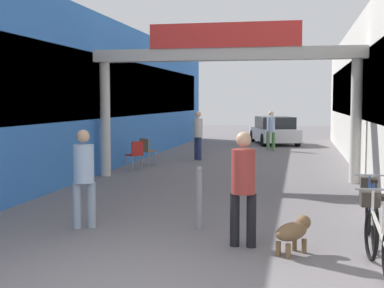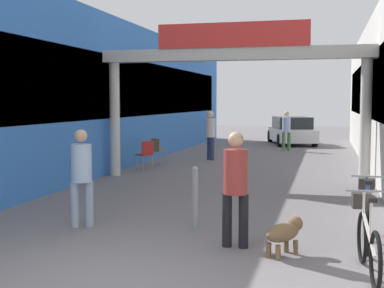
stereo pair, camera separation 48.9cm
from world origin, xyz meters
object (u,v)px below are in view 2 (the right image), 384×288
(cafe_chair_red_nearer, at_px, (146,152))
(cafe_chair_wood_farther, at_px, (158,149))
(pedestrian_companion, at_px, (81,172))
(pedestrian_with_dog, at_px, (236,182))
(parked_car_white, at_px, (291,131))
(bicycle_silver_nearest, at_px, (367,238))
(bicycle_blue_second, at_px, (367,215))
(bollard_post_metal, at_px, (195,197))
(pedestrian_elderly_walking, at_px, (286,128))
(dog_on_leash, at_px, (285,232))
(pedestrian_carrying_crate, at_px, (211,132))

(cafe_chair_red_nearer, distance_m, cafe_chair_wood_farther, 1.23)
(pedestrian_companion, bearing_deg, pedestrian_with_dog, -12.90)
(cafe_chair_red_nearer, height_order, cafe_chair_wood_farther, same)
(parked_car_white, bearing_deg, bicycle_silver_nearest, -83.68)
(cafe_chair_wood_farther, xyz_separation_m, parked_car_white, (3.64, 9.73, 0.10))
(pedestrian_companion, xyz_separation_m, bicycle_blue_second, (4.52, 0.03, -0.49))
(pedestrian_with_dog, bearing_deg, bollard_post_metal, 132.43)
(cafe_chair_red_nearer, distance_m, parked_car_white, 11.55)
(bicycle_silver_nearest, height_order, parked_car_white, parked_car_white)
(pedestrian_companion, xyz_separation_m, parked_car_white, (2.27, 18.13, -0.28))
(cafe_chair_wood_farther, bearing_deg, pedestrian_companion, -80.73)
(pedestrian_companion, height_order, pedestrian_elderly_walking, pedestrian_elderly_walking)
(pedestrian_elderly_walking, distance_m, bicycle_blue_second, 14.79)
(pedestrian_elderly_walking, bearing_deg, dog_on_leash, -85.85)
(pedestrian_companion, height_order, bicycle_blue_second, pedestrian_companion)
(pedestrian_with_dog, relative_size, cafe_chair_wood_farther, 1.86)
(bicycle_blue_second, distance_m, cafe_chair_red_nearer, 9.24)
(pedestrian_elderly_walking, height_order, parked_car_white, pedestrian_elderly_walking)
(pedestrian_companion, relative_size, dog_on_leash, 2.33)
(parked_car_white, bearing_deg, cafe_chair_wood_farther, -110.51)
(pedestrian_elderly_walking, relative_size, bicycle_silver_nearest, 0.99)
(pedestrian_with_dog, distance_m, cafe_chair_wood_farther, 9.89)
(pedestrian_companion, height_order, bicycle_silver_nearest, pedestrian_companion)
(parked_car_white, bearing_deg, bicycle_blue_second, -82.91)
(dog_on_leash, distance_m, parked_car_white, 19.00)
(pedestrian_elderly_walking, distance_m, bicycle_silver_nearest, 16.14)
(pedestrian_companion, xyz_separation_m, bicycle_silver_nearest, (4.43, -1.35, -0.49))
(pedestrian_with_dog, relative_size, bollard_post_metal, 1.59)
(pedestrian_carrying_crate, bearing_deg, bicycle_blue_second, -66.18)
(pedestrian_carrying_crate, distance_m, parked_car_white, 8.05)
(dog_on_leash, relative_size, bollard_post_metal, 0.67)
(cafe_chair_wood_farther, bearing_deg, bicycle_silver_nearest, -59.23)
(dog_on_leash, xyz_separation_m, bicycle_silver_nearest, (1.02, -0.52, 0.12))
(pedestrian_with_dog, xyz_separation_m, cafe_chair_wood_farther, (-4.05, 9.01, -0.41))
(bicycle_blue_second, xyz_separation_m, parked_car_white, (-2.25, 18.09, 0.21))
(pedestrian_with_dog, relative_size, pedestrian_companion, 1.02)
(pedestrian_with_dog, distance_m, pedestrian_companion, 2.75)
(pedestrian_companion, bearing_deg, pedestrian_elderly_walking, 81.13)
(pedestrian_carrying_crate, distance_m, bicycle_blue_second, 11.37)
(pedestrian_carrying_crate, bearing_deg, parked_car_white, 73.12)
(pedestrian_companion, relative_size, pedestrian_carrying_crate, 0.94)
(pedestrian_elderly_walking, xyz_separation_m, cafe_chair_red_nearer, (-3.64, -7.48, -0.41))
(pedestrian_elderly_walking, xyz_separation_m, dog_on_leash, (1.12, -15.48, -0.64))
(pedestrian_elderly_walking, xyz_separation_m, cafe_chair_wood_farther, (-3.65, -6.25, -0.41))
(pedestrian_carrying_crate, bearing_deg, pedestrian_with_dog, -76.02)
(pedestrian_companion, distance_m, cafe_chair_red_nearer, 7.30)
(bicycle_blue_second, bearing_deg, bollard_post_metal, 174.85)
(pedestrian_with_dog, distance_m, bicycle_silver_nearest, 1.96)
(pedestrian_with_dog, distance_m, bollard_post_metal, 1.27)
(pedestrian_companion, relative_size, bicycle_silver_nearest, 0.96)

